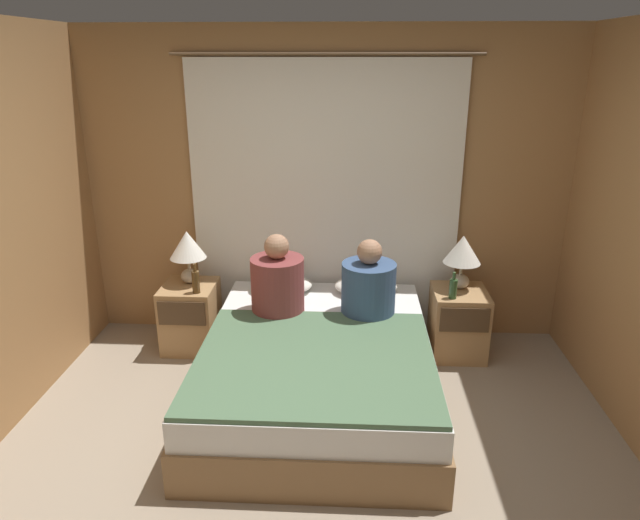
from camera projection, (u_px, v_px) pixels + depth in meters
name	position (u px, v px, depth m)	size (l,w,h in m)	color
ground_plane	(308.00, 491.00, 3.15)	(16.00, 16.00, 0.00)	gray
wall_back	(325.00, 188.00, 4.62)	(4.01, 0.06, 2.50)	#A37547
curtain_panel	(325.00, 203.00, 4.60)	(2.35, 0.02, 2.29)	white
bed	(318.00, 369.00, 3.91)	(1.54, 2.02, 0.48)	olive
nightstand_left	(191.00, 316.00, 4.63)	(0.42, 0.46, 0.54)	#A87F51
nightstand_right	(458.00, 322.00, 4.52)	(0.42, 0.46, 0.54)	#A87F51
lamp_left	(188.00, 248.00, 4.50)	(0.29, 0.29, 0.43)	#B2A899
lamp_right	(462.00, 253.00, 4.39)	(0.29, 0.29, 0.43)	#B2A899
pillow_left	(281.00, 284.00, 4.57)	(0.50, 0.35, 0.12)	silver
pillow_right	(366.00, 286.00, 4.54)	(0.50, 0.35, 0.12)	silver
blanket_on_bed	(315.00, 359.00, 3.53)	(1.48, 1.34, 0.03)	#4C6B4C
person_left_in_bed	(278.00, 283.00, 4.14)	(0.39, 0.39, 0.60)	brown
person_right_in_bed	(369.00, 286.00, 4.11)	(0.39, 0.39, 0.57)	#38517A
beer_bottle_on_left_stand	(196.00, 281.00, 4.37)	(0.06, 0.06, 0.24)	#513819
beer_bottle_on_right_stand	(453.00, 288.00, 4.28)	(0.06, 0.06, 0.21)	#2D4C28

